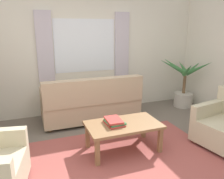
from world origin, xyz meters
TOP-DOWN VIEW (x-y plane):
  - ground_plane at (0.00, 0.00)m, footprint 6.24×6.24m
  - wall_back at (0.00, 2.26)m, footprint 5.32×0.12m
  - window_with_curtains at (0.00, 2.18)m, footprint 1.98×0.07m
  - area_rug at (0.00, 0.00)m, footprint 2.70×2.03m
  - couch at (-0.06, 1.59)m, footprint 1.90×0.82m
  - coffee_table at (0.08, 0.30)m, footprint 1.10×0.64m
  - book_stack_on_table at (-0.06, 0.33)m, footprint 0.27×0.35m
  - potted_plant at (2.21, 1.67)m, footprint 1.09×1.07m

SIDE VIEW (x-z plane):
  - ground_plane at x=0.00m, z-range 0.00..0.00m
  - area_rug at x=0.00m, z-range 0.00..0.01m
  - couch at x=-0.06m, z-range -0.09..0.83m
  - coffee_table at x=0.08m, z-range 0.16..0.60m
  - potted_plant at x=2.21m, z-range -0.14..1.03m
  - book_stack_on_table at x=-0.06m, z-range 0.44..0.52m
  - wall_back at x=0.00m, z-range 0.00..2.60m
  - window_with_curtains at x=0.00m, z-range 0.75..2.15m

